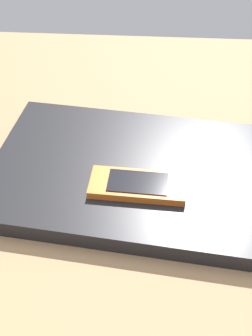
{
  "coord_description": "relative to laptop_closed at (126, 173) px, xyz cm",
  "views": [
    {
      "loc": [
        1.79,
        46.51,
        44.97
      ],
      "look_at": [
        4.74,
        2.42,
        5.0
      ],
      "focal_mm": 48.46,
      "sensor_mm": 36.0,
      "label": 1
    }
  ],
  "objects": [
    {
      "name": "cell_phone_on_laptop",
      "position": [
        -1.71,
        3.99,
        1.69
      ],
      "size": [
        12.1,
        5.64,
        1.14
      ],
      "color": "orange",
      "rests_on": "laptop_closed"
    },
    {
      "name": "laptop_closed",
      "position": [
        0.0,
        0.0,
        0.0
      ],
      "size": [
        37.75,
        28.26,
        2.31
      ],
      "primitive_type": "cube",
      "rotation": [
        0.0,
        0.0,
        -0.11
      ],
      "color": "black",
      "rests_on": "desk_surface"
    },
    {
      "name": "desk_surface",
      "position": [
        -4.74,
        -2.42,
        -2.65
      ],
      "size": [
        120.0,
        80.0,
        3.0
      ],
      "primitive_type": "cube",
      "color": "#9E7751",
      "rests_on": "ground"
    }
  ]
}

